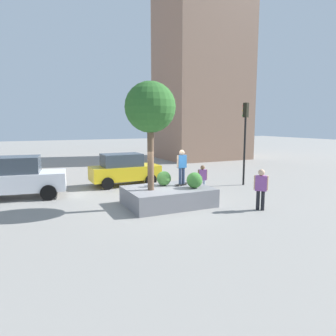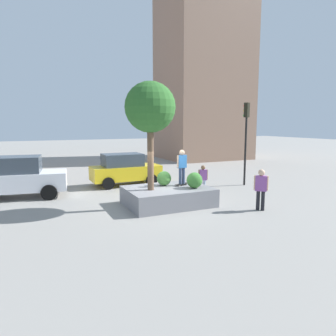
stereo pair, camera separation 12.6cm
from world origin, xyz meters
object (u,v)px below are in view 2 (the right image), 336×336
object	(u,v)px
planter_ledge	(168,196)
passerby_with_bag	(261,187)
skateboard	(182,184)
skateboarder	(182,164)
police_car	(18,177)
traffic_light_corner	(246,130)
plaza_tree	(150,108)
taxi_cab	(125,169)
pedestrian_crossing	(203,177)

from	to	relation	value
planter_ledge	passerby_with_bag	distance (m)	4.11
skateboard	skateboarder	size ratio (longest dim) A/B	0.51
skateboard	police_car	bearing A→B (deg)	149.26
police_car	traffic_light_corner	bearing A→B (deg)	-9.41
plaza_tree	passerby_with_bag	distance (m)	5.78
taxi_cab	passerby_with_bag	world-z (taller)	taxi_cab
taxi_cab	passerby_with_bag	size ratio (longest dim) A/B	2.32
plaza_tree	traffic_light_corner	size ratio (longest dim) A/B	0.95
police_car	pedestrian_crossing	size ratio (longest dim) A/B	3.11
police_car	skateboard	bearing A→B (deg)	-30.74
police_car	traffic_light_corner	size ratio (longest dim) A/B	0.96
taxi_cab	passerby_with_bag	xyz separation A→B (m)	(3.64, -7.78, 0.06)
skateboard	pedestrian_crossing	distance (m)	2.21
traffic_light_corner	passerby_with_bag	distance (m)	6.06
planter_ledge	police_car	size ratio (longest dim) A/B	0.80
skateboard	taxi_cab	size ratio (longest dim) A/B	0.20
planter_ledge	skateboard	world-z (taller)	skateboard
police_car	passerby_with_bag	bearing A→B (deg)	-35.88
plaza_tree	skateboarder	xyz separation A→B (m)	(1.69, 0.31, -2.53)
planter_ledge	pedestrian_crossing	bearing A→B (deg)	27.35
skateboarder	pedestrian_crossing	xyz separation A→B (m)	(1.87, 1.18, -0.93)
plaza_tree	passerby_with_bag	bearing A→B (deg)	-29.63
police_car	taxi_cab	xyz separation A→B (m)	(5.81, 0.94, -0.09)
planter_ledge	traffic_light_corner	bearing A→B (deg)	20.76
traffic_light_corner	taxi_cab	bearing A→B (deg)	155.48
plaza_tree	traffic_light_corner	bearing A→B (deg)	19.18
skateboarder	taxi_cab	bearing A→B (deg)	103.39
skateboarder	traffic_light_corner	xyz separation A→B (m)	(5.34, 2.13, 1.51)
police_car	taxi_cab	size ratio (longest dim) A/B	1.14
police_car	passerby_with_bag	xyz separation A→B (m)	(9.46, -6.84, -0.03)
traffic_light_corner	pedestrian_crossing	size ratio (longest dim) A/B	3.24
planter_ledge	passerby_with_bag	size ratio (longest dim) A/B	2.12
police_car	pedestrian_crossing	bearing A→B (deg)	-18.62
taxi_cab	pedestrian_crossing	size ratio (longest dim) A/B	2.72
traffic_light_corner	skateboarder	bearing A→B (deg)	-158.24
taxi_cab	skateboarder	bearing A→B (deg)	-76.61
plaza_tree	skateboard	world-z (taller)	plaza_tree
taxi_cab	skateboard	bearing A→B (deg)	-76.61
skateboard	plaza_tree	bearing A→B (deg)	-169.48
plaza_tree	skateboarder	size ratio (longest dim) A/B	2.90
skateboard	police_car	distance (m)	8.19
planter_ledge	taxi_cab	size ratio (longest dim) A/B	0.92
taxi_cab	traffic_light_corner	xyz separation A→B (m)	(6.56, -2.99, 2.35)
skateboarder	pedestrian_crossing	world-z (taller)	skateboarder
skateboarder	taxi_cab	distance (m)	5.33
skateboarder	traffic_light_corner	distance (m)	5.95
traffic_light_corner	passerby_with_bag	world-z (taller)	traffic_light_corner
skateboard	passerby_with_bag	distance (m)	3.60
skateboarder	police_car	distance (m)	8.22
pedestrian_crossing	passerby_with_bag	world-z (taller)	passerby_with_bag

